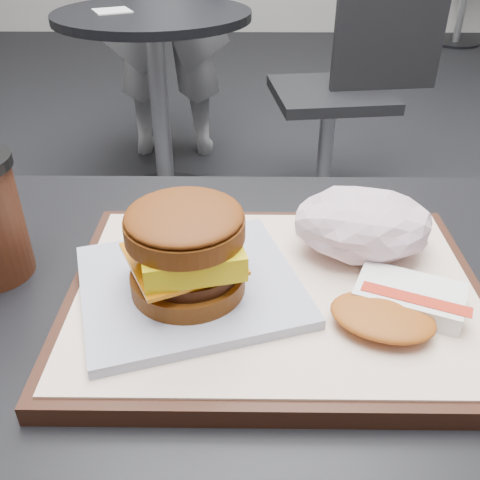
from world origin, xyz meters
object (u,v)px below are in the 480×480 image
Objects in this scene: customer_table at (261,456)px; serving_tray at (276,295)px; breakfast_sandwich at (188,258)px; neighbor_chair at (350,80)px; crumpled_wrapper at (363,224)px; hash_brown at (397,305)px; neighbor_table at (157,68)px.

customer_table is 0.20m from serving_tray.
serving_tray is 1.63× the size of breakfast_sandwich.
neighbor_chair is (0.37, 1.64, -0.07)m from customer_table.
crumpled_wrapper is at bearing 35.19° from serving_tray.
crumpled_wrapper is (0.17, 0.07, -0.01)m from breakfast_sandwich.
breakfast_sandwich is 0.18m from hash_brown.
neighbor_chair reaches higher than serving_tray.
crumpled_wrapper is (-0.01, 0.10, 0.02)m from hash_brown.
customer_table is at bearing -78.02° from neighbor_table.
breakfast_sandwich is 0.18m from crumpled_wrapper.
customer_table is 1.07× the size of neighbor_table.
crumpled_wrapper is at bearing 24.18° from breakfast_sandwich.
crumpled_wrapper reaches higher than neighbor_table.
hash_brown is at bearing -74.46° from neighbor_table.
crumpled_wrapper reaches higher than customer_table.
breakfast_sandwich is 0.31× the size of neighbor_table.
neighbor_chair is (0.27, 1.55, -0.31)m from crumpled_wrapper.
serving_tray is 0.11m from hash_brown.
customer_table is 0.91× the size of neighbor_chair.
neighbor_table is at bearing 179.27° from neighbor_chair.
breakfast_sandwich reaches higher than neighbor_chair.
breakfast_sandwich is at bearing 171.87° from hash_brown.
breakfast_sandwich is at bearing -80.18° from neighbor_table.
serving_tray is 0.51× the size of neighbor_table.
crumpled_wrapper is at bearing -73.95° from neighbor_table.
neighbor_chair is at bearing 80.06° from crumpled_wrapper.
breakfast_sandwich is at bearing -170.87° from serving_tray.
neighbor_chair reaches higher than customer_table.
neighbor_chair is (0.72, -0.01, -0.04)m from neighbor_table.
customer_table is 1.68m from neighbor_chair.
neighbor_table is (-0.45, 1.56, -0.27)m from crumpled_wrapper.
hash_brown is at bearing -2.69° from customer_table.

